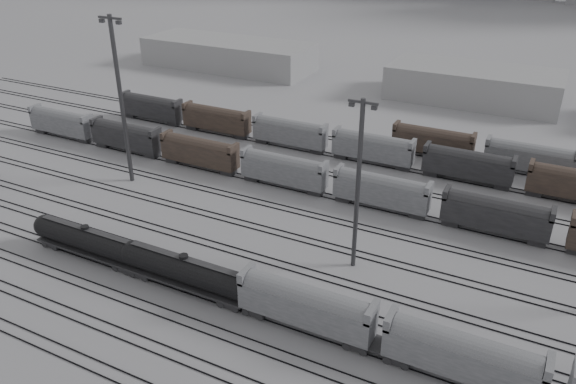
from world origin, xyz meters
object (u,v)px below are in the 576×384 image
at_px(hopper_car_a, 306,304).
at_px(light_mast_c, 358,183).
at_px(tank_car_a, 87,240).
at_px(tank_car_b, 185,271).
at_px(hopper_car_b, 463,354).

bearing_deg(hopper_car_a, light_mast_c, 89.35).
distance_m(tank_car_a, light_mast_c, 36.59).
xyz_separation_m(tank_car_b, light_mast_c, (16.40, 14.26, 9.29)).
height_order(tank_car_a, tank_car_b, tank_car_b).
xyz_separation_m(hopper_car_a, hopper_car_b, (16.88, 0.00, -0.03)).
height_order(hopper_car_b, light_mast_c, light_mast_c).
relative_size(tank_car_a, hopper_car_a, 1.18).
xyz_separation_m(tank_car_a, hopper_car_b, (49.08, 0.00, 0.79)).
bearing_deg(hopper_car_a, tank_car_b, 180.00).
bearing_deg(tank_car_b, light_mast_c, 41.00).
height_order(tank_car_b, light_mast_c, light_mast_c).
height_order(tank_car_a, hopper_car_a, hopper_car_a).
height_order(tank_car_a, light_mast_c, light_mast_c).
relative_size(tank_car_a, tank_car_b, 0.95).
bearing_deg(tank_car_a, tank_car_b, 0.00).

